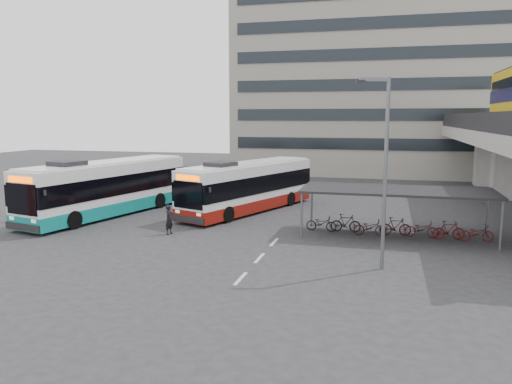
% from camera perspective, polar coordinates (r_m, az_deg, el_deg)
% --- Properties ---
extents(ground, '(120.00, 120.00, 0.00)m').
position_cam_1_polar(ground, '(26.22, -3.29, -5.42)').
color(ground, '#28282B').
rests_on(ground, ground).
extents(bike_shelter, '(10.00, 4.00, 2.54)m').
position_cam_1_polar(bike_shelter, '(27.64, 15.73, -2.13)').
color(bike_shelter, '#595B60').
rests_on(bike_shelter, ground).
extents(office_block, '(30.00, 15.00, 25.00)m').
position_cam_1_polar(office_block, '(60.53, 13.28, 14.17)').
color(office_block, gray).
rests_on(office_block, ground).
extents(road_markings, '(0.15, 7.60, 0.01)m').
position_cam_1_polar(road_markings, '(22.76, 0.39, -7.56)').
color(road_markings, beige).
rests_on(road_markings, ground).
extents(bus_main, '(6.69, 12.17, 3.56)m').
position_cam_1_polar(bus_main, '(33.75, -0.81, 0.59)').
color(bus_main, white).
rests_on(bus_main, ground).
extents(bus_teal, '(5.59, 13.05, 3.77)m').
position_cam_1_polar(bus_teal, '(33.74, -16.59, 0.40)').
color(bus_teal, white).
rests_on(bus_teal, ground).
extents(pedestrian, '(0.48, 0.65, 1.63)m').
position_cam_1_polar(pedestrian, '(27.53, -9.88, -3.12)').
color(pedestrian, black).
rests_on(pedestrian, ground).
extents(lamp_post, '(1.35, 0.57, 7.90)m').
position_cam_1_polar(lamp_post, '(20.99, 14.34, 3.32)').
color(lamp_post, '#595B60').
rests_on(lamp_post, ground).
extents(sign_totem_mid, '(0.58, 0.18, 2.69)m').
position_cam_1_polar(sign_totem_mid, '(33.63, -24.74, -0.68)').
color(sign_totem_mid, '#9F1C09').
rests_on(sign_totem_mid, ground).
extents(sign_totem_north, '(0.55, 0.18, 2.56)m').
position_cam_1_polar(sign_totem_north, '(39.13, -16.08, 0.86)').
color(sign_totem_north, '#9F1C09').
rests_on(sign_totem_north, ground).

